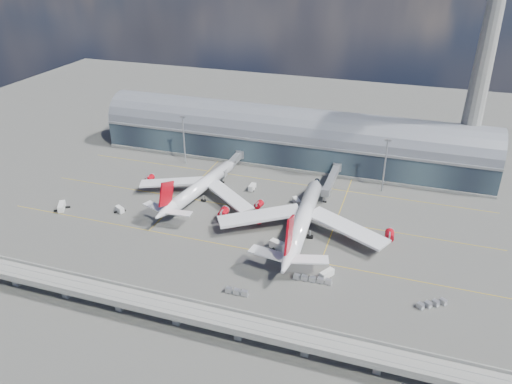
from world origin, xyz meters
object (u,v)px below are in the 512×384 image
(airliner_left, at_px, (199,188))
(service_truck_2, at_px, (281,247))
(control_tower, at_px, (482,72))
(floodlight_mast_left, at_px, (184,139))
(cargo_train_0, at_px, (237,292))
(cargo_train_1, at_px, (312,279))
(service_truck_0, at_px, (62,207))
(service_truck_3, at_px, (327,274))
(floodlight_mast_right, at_px, (385,164))
(cargo_train_2, at_px, (432,304))
(service_truck_1, at_px, (120,210))
(service_truck_4, at_px, (252,187))
(service_truck_5, at_px, (297,202))
(airliner_right, at_px, (303,220))

(airliner_left, height_order, service_truck_2, airliner_left)
(control_tower, distance_m, floodlight_mast_left, 143.01)
(control_tower, bearing_deg, cargo_train_0, -121.37)
(cargo_train_1, bearing_deg, service_truck_0, 86.28)
(floodlight_mast_left, distance_m, cargo_train_0, 111.14)
(service_truck_3, relative_size, cargo_train_0, 0.74)
(cargo_train_0, bearing_deg, floodlight_mast_left, 34.72)
(floodlight_mast_left, xyz_separation_m, service_truck_3, (88.79, -72.73, -12.25))
(floodlight_mast_right, bearing_deg, floodlight_mast_left, 180.00)
(cargo_train_2, bearing_deg, cargo_train_1, 122.31)
(cargo_train_1, relative_size, cargo_train_2, 1.37)
(service_truck_1, relative_size, service_truck_4, 0.98)
(airliner_left, height_order, service_truck_5, airliner_left)
(cargo_train_0, xyz_separation_m, cargo_train_2, (61.18, 14.11, -0.01))
(service_truck_1, bearing_deg, floodlight_mast_right, -34.66)
(service_truck_4, bearing_deg, cargo_train_2, -34.47)
(cargo_train_2, bearing_deg, service_truck_0, 117.15)
(airliner_right, height_order, cargo_train_0, airliner_right)
(airliner_left, bearing_deg, service_truck_2, -23.32)
(airliner_left, xyz_separation_m, cargo_train_1, (61.48, -43.11, -4.63))
(airliner_left, xyz_separation_m, service_truck_2, (46.04, -28.27, -3.85))
(airliner_left, bearing_deg, service_truck_4, 46.40)
(control_tower, distance_m, service_truck_5, 100.57)
(airliner_left, xyz_separation_m, service_truck_0, (-52.17, -28.20, -4.04))
(airliner_right, distance_m, service_truck_1, 78.64)
(control_tower, relative_size, cargo_train_2, 10.46)
(control_tower, xyz_separation_m, service_truck_3, (-46.21, -100.73, -50.25))
(floodlight_mast_left, relative_size, service_truck_5, 4.34)
(floodlight_mast_right, bearing_deg, cargo_train_1, -101.39)
(service_truck_1, bearing_deg, service_truck_2, -67.53)
(service_truck_2, bearing_deg, airliner_left, 77.58)
(airliner_left, relative_size, service_truck_1, 13.07)
(service_truck_5, relative_size, cargo_train_0, 0.74)
(floodlight_mast_left, height_order, service_truck_3, floodlight_mast_left)
(control_tower, relative_size, service_truck_4, 20.65)
(floodlight_mast_right, height_order, service_truck_1, floodlight_mast_right)
(airliner_right, height_order, cargo_train_2, airliner_right)
(floodlight_mast_left, distance_m, airliner_left, 41.48)
(cargo_train_1, height_order, cargo_train_2, cargo_train_1)
(service_truck_3, xyz_separation_m, service_truck_4, (-46.00, 54.71, 0.06))
(airliner_right, distance_m, service_truck_4, 43.20)
(service_truck_0, xyz_separation_m, cargo_train_1, (113.65, -14.91, -0.59))
(service_truck_3, distance_m, cargo_train_2, 35.02)
(floodlight_mast_right, bearing_deg, service_truck_4, -162.52)
(floodlight_mast_right, relative_size, service_truck_1, 5.26)
(floodlight_mast_right, distance_m, service_truck_3, 74.60)
(service_truck_0, relative_size, cargo_train_0, 0.91)
(service_truck_1, height_order, cargo_train_0, service_truck_1)
(floodlight_mast_left, distance_m, service_truck_0, 69.29)
(floodlight_mast_right, bearing_deg, service_truck_3, -98.76)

